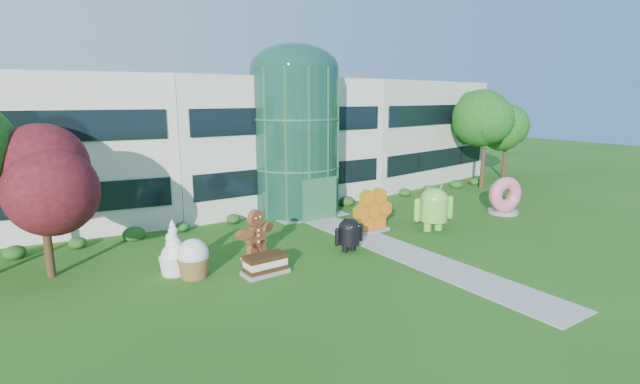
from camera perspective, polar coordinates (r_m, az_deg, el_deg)
ground at (r=23.96m, az=12.08°, el=-7.99°), size 140.00×140.00×0.00m
building at (r=37.49m, az=-7.82°, el=6.48°), size 46.00×15.00×9.30m
atrium at (r=32.21m, az=-3.08°, el=6.19°), size 6.00×6.00×9.80m
walkway at (r=25.30m, az=8.81°, el=-6.76°), size 2.40×20.00×0.04m
tree_red at (r=23.59m, az=-30.84°, el=-2.13°), size 4.00×4.00×6.00m
trees_backdrop at (r=33.14m, az=-3.96°, el=5.12°), size 52.00×8.00×8.40m
android_green at (r=28.63m, az=13.84°, el=-1.62°), size 3.12×2.49×3.09m
android_black at (r=24.25m, az=3.60°, el=-4.95°), size 1.85×1.26×2.06m
donut at (r=34.36m, az=21.72°, el=-0.34°), size 2.74×1.81×2.62m
gingerbread at (r=23.30m, az=-7.87°, el=-5.13°), size 2.94×1.97×2.53m
ice_cream_sandwich at (r=21.49m, az=-6.74°, el=-8.82°), size 2.11×1.10×0.93m
honeycomb at (r=27.85m, az=6.51°, el=-2.50°), size 3.06×1.24×2.36m
froyo at (r=22.13m, az=-17.57°, el=-6.49°), size 1.84×1.84×2.52m
cupcake at (r=21.58m, az=-15.32°, el=-7.85°), size 1.82×1.82×1.79m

